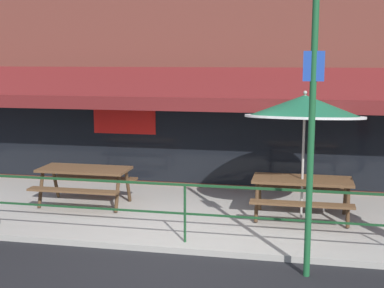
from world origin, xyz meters
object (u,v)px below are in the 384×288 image
(picnic_table_centre, at_px, (302,187))
(patio_umbrella_centre, at_px, (305,107))
(picnic_table_left, at_px, (85,176))
(street_sign_pole, at_px, (312,129))

(picnic_table_centre, relative_size, patio_umbrella_centre, 0.76)
(picnic_table_left, relative_size, street_sign_pole, 0.44)
(picnic_table_left, height_order, picnic_table_centre, same)
(picnic_table_left, relative_size, picnic_table_centre, 1.00)
(picnic_table_centre, xyz_separation_m, patio_umbrella_centre, (0.00, -0.03, 1.47))
(picnic_table_left, bearing_deg, street_sign_pole, -29.69)
(street_sign_pole, bearing_deg, picnic_table_left, 150.31)
(picnic_table_left, relative_size, patio_umbrella_centre, 0.76)
(picnic_table_centre, distance_m, patio_umbrella_centre, 1.47)
(picnic_table_left, bearing_deg, patio_umbrella_centre, -1.53)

